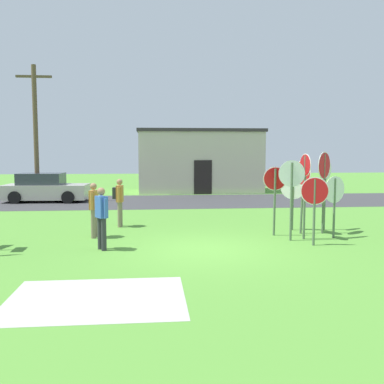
{
  "coord_description": "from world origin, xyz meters",
  "views": [
    {
      "loc": [
        -1.42,
        -11.41,
        2.66
      ],
      "look_at": [
        -0.07,
        2.88,
        1.3
      ],
      "focal_mm": 40.52,
      "sensor_mm": 36.0,
      "label": 1
    }
  ],
  "objects_px": {
    "stop_sign_low_front": "(292,186)",
    "stop_sign_center_cluster": "(302,183)",
    "utility_pole": "(36,131)",
    "stop_sign_leaning_left": "(293,192)",
    "parked_car_on_street": "(45,189)",
    "stop_sign_rear_right": "(334,196)",
    "stop_sign_nearest": "(324,177)",
    "person_in_teal": "(102,215)",
    "person_on_left": "(119,199)",
    "stop_sign_rear_left": "(325,183)",
    "stop_sign_leaning_right": "(305,182)",
    "person_holding_notes": "(94,207)",
    "stop_sign_tallest": "(275,189)",
    "stop_sign_far_back": "(315,199)"
  },
  "relations": [
    {
      "from": "stop_sign_rear_right",
      "to": "person_holding_notes",
      "type": "relative_size",
      "value": 1.13
    },
    {
      "from": "stop_sign_low_front",
      "to": "stop_sign_nearest",
      "type": "relative_size",
      "value": 0.9
    },
    {
      "from": "stop_sign_tallest",
      "to": "person_holding_notes",
      "type": "bearing_deg",
      "value": 177.58
    },
    {
      "from": "utility_pole",
      "to": "stop_sign_nearest",
      "type": "height_order",
      "value": "utility_pole"
    },
    {
      "from": "utility_pole",
      "to": "person_holding_notes",
      "type": "height_order",
      "value": "utility_pole"
    },
    {
      "from": "stop_sign_rear_left",
      "to": "stop_sign_leaning_right",
      "type": "bearing_deg",
      "value": -130.6
    },
    {
      "from": "stop_sign_low_front",
      "to": "stop_sign_center_cluster",
      "type": "distance_m",
      "value": 1.27
    },
    {
      "from": "stop_sign_rear_right",
      "to": "stop_sign_nearest",
      "type": "bearing_deg",
      "value": 93.06
    },
    {
      "from": "stop_sign_rear_right",
      "to": "person_in_teal",
      "type": "relative_size",
      "value": 1.13
    },
    {
      "from": "stop_sign_leaning_left",
      "to": "stop_sign_low_front",
      "type": "relative_size",
      "value": 0.79
    },
    {
      "from": "stop_sign_rear_right",
      "to": "person_on_left",
      "type": "xyz_separation_m",
      "value": [
        -6.68,
        2.64,
        -0.31
      ]
    },
    {
      "from": "person_on_left",
      "to": "stop_sign_rear_right",
      "type": "bearing_deg",
      "value": -21.59
    },
    {
      "from": "stop_sign_tallest",
      "to": "stop_sign_nearest",
      "type": "relative_size",
      "value": 0.82
    },
    {
      "from": "stop_sign_leaning_right",
      "to": "stop_sign_leaning_left",
      "type": "height_order",
      "value": "stop_sign_leaning_right"
    },
    {
      "from": "parked_car_on_street",
      "to": "stop_sign_center_cluster",
      "type": "height_order",
      "value": "stop_sign_center_cluster"
    },
    {
      "from": "stop_sign_rear_right",
      "to": "stop_sign_far_back",
      "type": "bearing_deg",
      "value": -136.59
    },
    {
      "from": "stop_sign_leaning_left",
      "to": "stop_sign_nearest",
      "type": "relative_size",
      "value": 0.71
    },
    {
      "from": "utility_pole",
      "to": "stop_sign_rear_left",
      "type": "distance_m",
      "value": 15.23
    },
    {
      "from": "stop_sign_rear_left",
      "to": "person_holding_notes",
      "type": "height_order",
      "value": "stop_sign_rear_left"
    },
    {
      "from": "stop_sign_nearest",
      "to": "person_in_teal",
      "type": "bearing_deg",
      "value": -166.06
    },
    {
      "from": "person_holding_notes",
      "to": "stop_sign_rear_left",
      "type": "bearing_deg",
      "value": 4.34
    },
    {
      "from": "stop_sign_rear_right",
      "to": "stop_sign_leaning_right",
      "type": "height_order",
      "value": "stop_sign_leaning_right"
    },
    {
      "from": "utility_pole",
      "to": "stop_sign_leaning_right",
      "type": "xyz_separation_m",
      "value": [
        10.57,
        -10.84,
        -1.98
      ]
    },
    {
      "from": "stop_sign_tallest",
      "to": "stop_sign_center_cluster",
      "type": "relative_size",
      "value": 0.91
    },
    {
      "from": "utility_pole",
      "to": "stop_sign_leaning_left",
      "type": "height_order",
      "value": "utility_pole"
    },
    {
      "from": "stop_sign_rear_left",
      "to": "stop_sign_far_back",
      "type": "distance_m",
      "value": 2.61
    },
    {
      "from": "stop_sign_tallest",
      "to": "stop_sign_far_back",
      "type": "xyz_separation_m",
      "value": [
        0.72,
        -1.47,
        -0.17
      ]
    },
    {
      "from": "stop_sign_center_cluster",
      "to": "stop_sign_tallest",
      "type": "bearing_deg",
      "value": -164.26
    },
    {
      "from": "stop_sign_far_back",
      "to": "person_on_left",
      "type": "height_order",
      "value": "stop_sign_far_back"
    },
    {
      "from": "stop_sign_rear_left",
      "to": "stop_sign_leaning_left",
      "type": "bearing_deg",
      "value": 175.73
    },
    {
      "from": "utility_pole",
      "to": "stop_sign_tallest",
      "type": "xyz_separation_m",
      "value": [
        9.83,
        -10.23,
        -2.23
      ]
    },
    {
      "from": "stop_sign_leaning_left",
      "to": "person_holding_notes",
      "type": "relative_size",
      "value": 1.12
    },
    {
      "from": "stop_sign_leaning_right",
      "to": "person_on_left",
      "type": "distance_m",
      "value": 6.37
    },
    {
      "from": "stop_sign_leaning_left",
      "to": "person_on_left",
      "type": "distance_m",
      "value": 5.99
    },
    {
      "from": "stop_sign_nearest",
      "to": "utility_pole",
      "type": "bearing_deg",
      "value": 138.92
    },
    {
      "from": "stop_sign_center_cluster",
      "to": "stop_sign_rear_right",
      "type": "bearing_deg",
      "value": -48.19
    },
    {
      "from": "stop_sign_rear_left",
      "to": "person_in_teal",
      "type": "height_order",
      "value": "stop_sign_rear_left"
    },
    {
      "from": "stop_sign_far_back",
      "to": "stop_sign_low_front",
      "type": "bearing_deg",
      "value": 122.29
    },
    {
      "from": "utility_pole",
      "to": "stop_sign_far_back",
      "type": "xyz_separation_m",
      "value": [
        10.54,
        -11.7,
        -2.4
      ]
    },
    {
      "from": "stop_sign_low_front",
      "to": "person_holding_notes",
      "type": "relative_size",
      "value": 1.41
    },
    {
      "from": "stop_sign_rear_right",
      "to": "stop_sign_nearest",
      "type": "xyz_separation_m",
      "value": [
        -0.04,
        0.75,
        0.55
      ]
    },
    {
      "from": "stop_sign_nearest",
      "to": "person_on_left",
      "type": "height_order",
      "value": "stop_sign_nearest"
    },
    {
      "from": "stop_sign_rear_left",
      "to": "stop_sign_leaning_left",
      "type": "relative_size",
      "value": 1.26
    },
    {
      "from": "stop_sign_leaning_left",
      "to": "stop_sign_far_back",
      "type": "height_order",
      "value": "stop_sign_far_back"
    },
    {
      "from": "stop_sign_leaning_left",
      "to": "person_holding_notes",
      "type": "height_order",
      "value": "stop_sign_leaning_left"
    },
    {
      "from": "parked_car_on_street",
      "to": "stop_sign_leaning_left",
      "type": "height_order",
      "value": "stop_sign_leaning_left"
    },
    {
      "from": "utility_pole",
      "to": "parked_car_on_street",
      "type": "bearing_deg",
      "value": -9.39
    },
    {
      "from": "stop_sign_rear_right",
      "to": "person_on_left",
      "type": "relative_size",
      "value": 1.13
    },
    {
      "from": "stop_sign_nearest",
      "to": "stop_sign_leaning_left",
      "type": "bearing_deg",
      "value": 139.31
    },
    {
      "from": "stop_sign_nearest",
      "to": "person_in_teal",
      "type": "relative_size",
      "value": 1.56
    }
  ]
}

